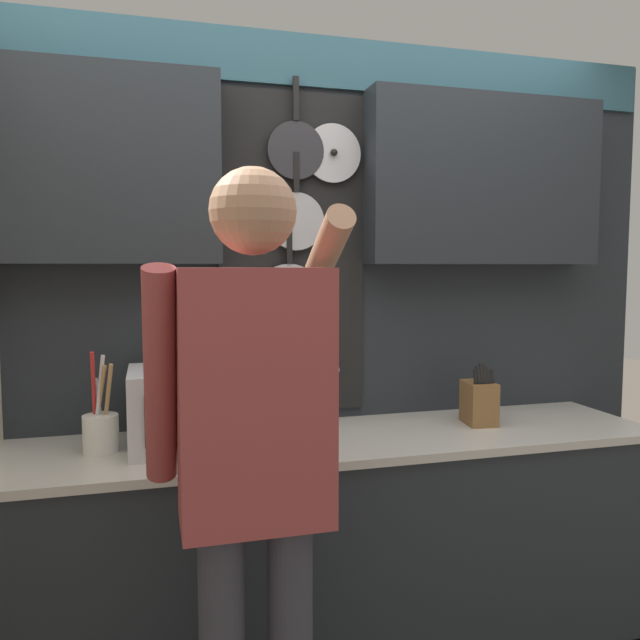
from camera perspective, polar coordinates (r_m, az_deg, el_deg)
base_cabinet_counter at (r=2.52m, az=2.08°, el=-20.55°), size 2.42×0.59×0.90m
back_wall_unit at (r=2.53m, az=0.63°, el=4.50°), size 2.99×0.20×2.43m
microwave at (r=2.26m, az=-11.12°, el=-7.78°), size 0.47×0.35×0.27m
knife_block at (r=2.59m, az=14.35°, el=-7.25°), size 0.13×0.16×0.25m
utensil_crock at (r=2.27m, az=-19.42°, el=-9.40°), size 0.12×0.12×0.35m
person at (r=1.64m, az=-6.03°, el=-11.48°), size 0.54×0.63×1.77m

